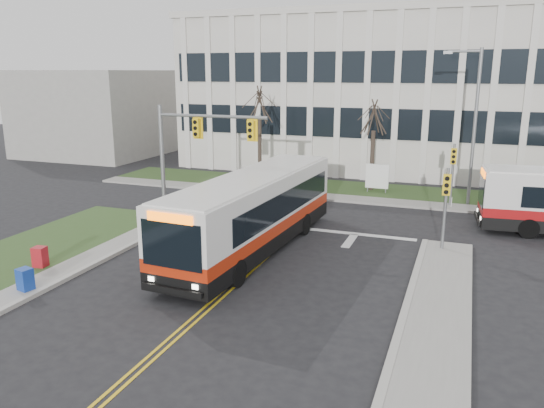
{
  "coord_description": "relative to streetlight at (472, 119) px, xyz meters",
  "views": [
    {
      "loc": [
        7.89,
        -16.97,
        7.88
      ],
      "look_at": [
        -0.26,
        5.05,
        2.0
      ],
      "focal_mm": 35.0,
      "sensor_mm": 36.0,
      "label": 1
    }
  ],
  "objects": [
    {
      "name": "streetlight",
      "position": [
        0.0,
        0.0,
        0.0
      ],
      "size": [
        2.15,
        0.25,
        9.2
      ],
      "color": "slate",
      "rests_on": "ground"
    },
    {
      "name": "building_annex",
      "position": [
        -34.03,
        9.8,
        -1.19
      ],
      "size": [
        12.0,
        12.0,
        8.0
      ],
      "primitive_type": "cube",
      "color": "#9E9B93",
      "rests_on": "ground"
    },
    {
      "name": "tree_left",
      "position": [
        -14.03,
        1.8,
        0.32
      ],
      "size": [
        1.8,
        1.8,
        7.7
      ],
      "color": "#42352B",
      "rests_on": "ground"
    },
    {
      "name": "bus_main",
      "position": [
        -8.85,
        -12.04,
        -3.5
      ],
      "size": [
        3.53,
        12.86,
        3.39
      ],
      "primitive_type": null,
      "rotation": [
        0.0,
        0.0,
        -0.06
      ],
      "color": "silver",
      "rests_on": "ground"
    },
    {
      "name": "directory_sign",
      "position": [
        -5.53,
        1.3,
        -4.02
      ],
      "size": [
        1.5,
        0.12,
        2.0
      ],
      "color": "slate",
      "rests_on": "ground"
    },
    {
      "name": "sidewalk_cross",
      "position": [
        -3.03,
        -1.0,
        -5.12
      ],
      "size": [
        44.0,
        1.6,
        0.14
      ],
      "primitive_type": "cube",
      "color": "#9E9B93",
      "rests_on": "ground"
    },
    {
      "name": "building_lawn",
      "position": [
        -3.03,
        1.8,
        -5.13
      ],
      "size": [
        44.0,
        5.0,
        0.12
      ],
      "primitive_type": "cube",
      "color": "#334E21",
      "rests_on": "ground"
    },
    {
      "name": "newspaper_box_red",
      "position": [
        -16.14,
        -17.28,
        -4.72
      ],
      "size": [
        0.55,
        0.51,
        0.95
      ],
      "primitive_type": "cube",
      "rotation": [
        0.0,
        0.0,
        0.13
      ],
      "color": "#A9151E",
      "rests_on": "ground"
    },
    {
      "name": "newspaper_box_blue",
      "position": [
        -14.83,
        -19.39,
        -4.72
      ],
      "size": [
        0.59,
        0.55,
        0.95
      ],
      "primitive_type": "cube",
      "rotation": [
        0.0,
        0.0,
        -0.22
      ],
      "color": "navy",
      "rests_on": "ground"
    },
    {
      "name": "ground",
      "position": [
        -8.03,
        -16.2,
        -5.19
      ],
      "size": [
        120.0,
        120.0,
        0.0
      ],
      "primitive_type": "plane",
      "color": "black",
      "rests_on": "ground"
    },
    {
      "name": "tree_mid",
      "position": [
        -6.03,
        2.0,
        -0.31
      ],
      "size": [
        1.8,
        1.8,
        6.82
      ],
      "color": "#42352B",
      "rests_on": "ground"
    },
    {
      "name": "sidewalk_east",
      "position": [
        -0.53,
        -21.2,
        -5.12
      ],
      "size": [
        2.0,
        26.0,
        0.14
      ],
      "primitive_type": "cube",
      "color": "#9E9B93",
      "rests_on": "ground"
    },
    {
      "name": "mast_arm_signal",
      "position": [
        -13.65,
        -9.04,
        -0.94
      ],
      "size": [
        6.11,
        0.38,
        6.2
      ],
      "color": "slate",
      "rests_on": "ground"
    },
    {
      "name": "signal_pole_far",
      "position": [
        -0.83,
        -0.8,
        -2.69
      ],
      "size": [
        0.34,
        0.39,
        3.8
      ],
      "color": "slate",
      "rests_on": "ground"
    },
    {
      "name": "office_building",
      "position": [
        -3.03,
        13.8,
        0.81
      ],
      "size": [
        40.0,
        16.0,
        12.0
      ],
      "primitive_type": "cube",
      "color": "silver",
      "rests_on": "ground"
    },
    {
      "name": "signal_pole_near",
      "position": [
        -0.83,
        -9.3,
        -2.69
      ],
      "size": [
        0.34,
        0.39,
        3.8
      ],
      "color": "slate",
      "rests_on": "ground"
    }
  ]
}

